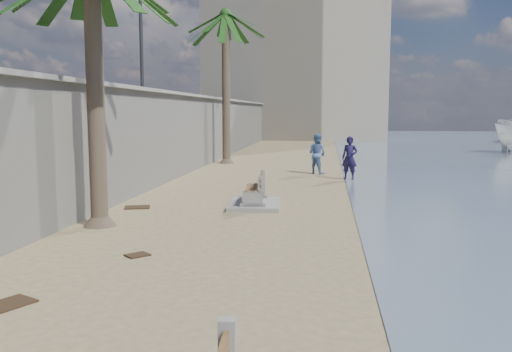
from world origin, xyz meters
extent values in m
plane|color=#927E5A|center=(0.00, 0.00, 0.00)|extent=(140.00, 140.00, 0.00)
cube|color=gray|center=(-5.20, 20.00, 1.75)|extent=(0.45, 70.00, 3.50)
cube|color=gray|center=(-5.20, 20.00, 3.55)|extent=(0.80, 70.00, 0.12)
cube|color=#B7AA93|center=(-2.00, 52.00, 7.00)|extent=(18.00, 12.00, 14.00)
cube|color=gray|center=(-0.87, 9.50, 0.06)|extent=(1.63, 2.26, 0.12)
cylinder|color=brown|center=(-4.27, 6.22, 3.12)|extent=(0.42, 0.42, 6.25)
cylinder|color=brown|center=(-4.14, 22.70, 3.96)|extent=(0.44, 0.44, 7.92)
cylinder|color=#2D2D33|center=(-5.10, 12.00, 6.11)|extent=(0.12, 0.12, 5.00)
imported|color=#1B153B|center=(2.20, 16.29, 1.03)|extent=(0.86, 0.71, 2.05)
imported|color=#5272AB|center=(0.83, 18.29, 1.00)|extent=(1.22, 1.17, 2.00)
cube|color=#382616|center=(-3.31, 0.84, 0.01)|extent=(0.72, 0.78, 0.03)
cube|color=#382616|center=(-4.23, 8.78, 0.01)|extent=(0.86, 0.77, 0.03)
cube|color=#382616|center=(-2.40, 3.66, 0.01)|extent=(0.54, 0.54, 0.03)
camera|label=1|loc=(1.20, -6.23, 2.78)|focal=38.00mm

